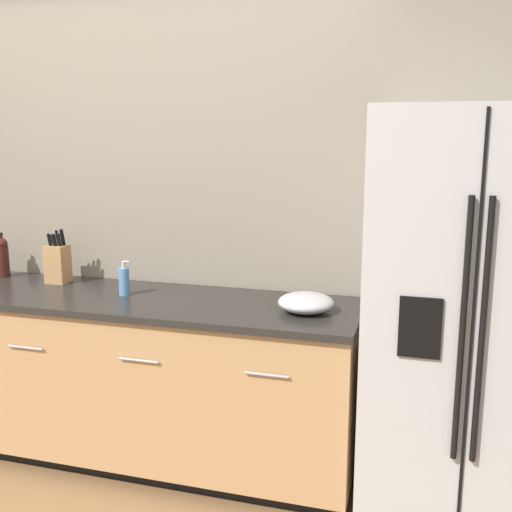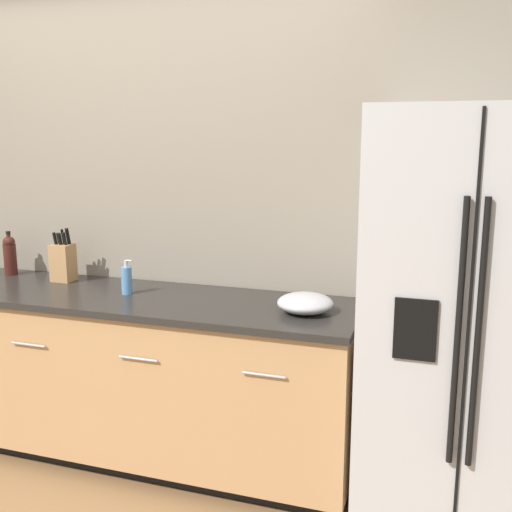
# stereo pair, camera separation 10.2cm
# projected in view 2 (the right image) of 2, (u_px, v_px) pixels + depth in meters

# --- Properties ---
(wall_back) EXTENTS (10.00, 0.05, 2.60)m
(wall_back) POSITION_uv_depth(u_px,v_px,m) (155.00, 215.00, 3.40)
(wall_back) COLOR gray
(wall_back) RESTS_ON ground_plane
(counter_unit) EXTENTS (2.62, 0.64, 0.92)m
(counter_unit) POSITION_uv_depth(u_px,v_px,m) (119.00, 373.00, 3.27)
(counter_unit) COLOR black
(counter_unit) RESTS_ON ground_plane
(refrigerator) EXTENTS (0.83, 0.78, 1.86)m
(refrigerator) POSITION_uv_depth(u_px,v_px,m) (465.00, 328.00, 2.57)
(refrigerator) COLOR #B2B2B5
(refrigerator) RESTS_ON ground_plane
(knife_block) EXTENTS (0.12, 0.10, 0.31)m
(knife_block) POSITION_uv_depth(u_px,v_px,m) (63.00, 261.00, 3.42)
(knife_block) COLOR #A87A4C
(knife_block) RESTS_ON counter_unit
(wine_bottle) EXTENTS (0.08, 0.08, 0.26)m
(wine_bottle) POSITION_uv_depth(u_px,v_px,m) (10.00, 254.00, 3.57)
(wine_bottle) COLOR #3D1914
(wine_bottle) RESTS_ON counter_unit
(soap_dispenser) EXTENTS (0.06, 0.06, 0.18)m
(soap_dispenser) POSITION_uv_depth(u_px,v_px,m) (127.00, 280.00, 3.14)
(soap_dispenser) COLOR #4C7FB2
(soap_dispenser) RESTS_ON counter_unit
(mixing_bowl) EXTENTS (0.27, 0.27, 0.09)m
(mixing_bowl) POSITION_uv_depth(u_px,v_px,m) (305.00, 303.00, 2.82)
(mixing_bowl) COLOR #A3A3A5
(mixing_bowl) RESTS_ON counter_unit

